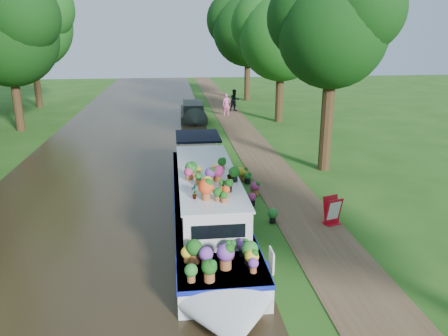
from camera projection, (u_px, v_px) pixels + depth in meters
The scene contains 14 objects.
ground at pixel (258, 194), 17.69m from camera, with size 100.00×100.00×0.00m, color #215014.
canal_water at pixel (106, 201), 17.01m from camera, with size 10.00×100.00×0.02m, color black.
towpath at pixel (286, 193), 17.82m from camera, with size 2.20×100.00×0.03m, color brown.
plant_boat at pixel (208, 201), 14.63m from camera, with size 2.29×13.52×2.28m.
tree_near_overhang at pixel (333, 25), 19.09m from camera, with size 5.52×5.28×8.99m.
tree_near_mid at pixel (281, 31), 30.62m from camera, with size 6.90×6.60×9.40m.
tree_near_far at pixel (248, 25), 40.83m from camera, with size 7.59×7.26×10.30m.
tree_far_c at pixel (7, 29), 27.61m from camera, with size 7.13×6.82×9.59m.
tree_far_d at pixel (29, 19), 36.68m from camera, with size 8.05×7.70×10.85m.
second_boat at pixel (193, 112), 33.22m from camera, with size 1.97×6.55×1.26m.
sandwich_board at pixel (332, 212), 14.77m from camera, with size 0.63×0.63×0.95m.
pedestrian_pink at pixel (226, 104), 34.46m from camera, with size 0.63×0.41×1.73m, color #DA5971.
pedestrian_dark at pixel (235, 100), 36.44m from camera, with size 0.87×0.68×1.80m, color black.
verge_plant at pixel (238, 179), 18.88m from camera, with size 0.38×0.33×0.42m, color #226F21.
Camera 1 is at (-3.32, -16.31, 6.22)m, focal length 35.00 mm.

